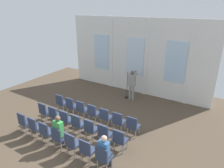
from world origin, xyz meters
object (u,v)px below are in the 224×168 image
Objects in this scene: chair_r0_c3 at (93,112)px; chair_r2_c0 at (24,121)px; chair_r1_c2 at (66,119)px; chair_r2_c3 at (59,136)px; chair_r0_c5 at (119,120)px; chair_r2_c2 at (46,131)px; chair_r1_c5 at (105,133)px; chair_r0_c4 at (105,116)px; chair_r1_c6 at (120,139)px; chair_r2_c5 at (87,149)px; audience_r2_c3 at (60,130)px; audience_r2_c6 at (105,150)px; mic_stand at (127,92)px; chair_r0_c6 at (133,125)px; chair_r2_c1 at (35,126)px; chair_r1_c3 at (78,123)px; chair_r2_c4 at (72,143)px; chair_r0_c0 at (61,102)px; chair_r0_c1 at (71,105)px; chair_r1_c4 at (91,128)px; chair_r0_c2 at (82,108)px; chair_r1_c0 at (45,111)px; chair_r1_c1 at (55,114)px; chair_r2_c6 at (103,157)px; speaker at (132,83)px.

chair_r2_c0 is at bearing -133.19° from chair_r0_c3.
chair_r1_c2 is 1.00× the size of chair_r2_c3.
chair_r0_c5 is 2.95m from chair_r2_c2.
chair_r1_c5 and chair_r2_c3 have the same top height.
chair_r0_c4 is 1.72m from chair_r1_c6.
chair_r2_c5 is at bearing -28.04° from chair_r1_c2.
audience_r2_c6 is (2.02, 0.00, -0.04)m from audience_r2_c3.
chair_r2_c2 is at bearing 180.00° from chair_r2_c5.
mic_stand is 4.35m from chair_r1_c2.
chair_r1_c2 and chair_r2_c5 have the same top height.
chair_r0_c6 and chair_r2_c5 have the same top height.
chair_r1_c3 is at bearing 38.63° from chair_r2_c1.
chair_r2_c5 is at bearing -90.00° from chair_r1_c5.
chair_r0_c4 is 2.19m from audience_r2_c3.
chair_r2_c5 is (0.67, 0.00, 0.00)m from chair_r2_c4.
chair_r0_c3 is (2.02, 0.00, 0.00)m from chair_r0_c0.
chair_r2_c1 is at bearing -90.00° from chair_r0_c1.
chair_r0_c1 is 1.00× the size of chair_r1_c4.
chair_r0_c2 is at bearing 122.04° from chair_r2_c4.
chair_r1_c1 is (0.67, 0.00, 0.00)m from chair_r1_c0.
chair_r1_c6 is at bearing -17.73° from chair_r0_c1.
chair_r0_c5 is at bearing 32.59° from chair_r2_c0.
chair_r0_c1 is 2.15m from chair_r2_c1.
chair_r0_c0 is 1.00× the size of chair_r0_c1.
audience_r2_c6 is at bearing -90.00° from chair_r1_c6.
chair_r0_c6 is at bearing 45.76° from audience_r2_c3.
chair_r1_c1 is 1.72m from chair_r2_c3.
chair_r0_c5 is at bearing 0.00° from chair_r0_c2.
chair_r0_c3 and chair_r0_c5 have the same top height.
chair_r0_c4 is at bearing 180.00° from chair_r0_c6.
chair_r0_c3 is at bearing 0.00° from chair_r0_c0.
chair_r0_c2 and chair_r1_c1 have the same top height.
chair_r2_c6 is at bearing -2.22° from audience_r2_c3.
chair_r2_c1 is at bearing -108.52° from speaker.
chair_r1_c2 is (1.34, 0.00, 0.00)m from chair_r1_c0.
audience_r2_c3 is 1.37m from chair_r2_c5.
chair_r0_c4 is 1.27m from chair_r1_c5.
chair_r1_c1 is at bearing 143.46° from audience_r2_c3.
chair_r0_c5 is 1.00× the size of chair_r1_c5.
chair_r2_c5 is (0.00, -1.07, 0.00)m from chair_r1_c5.
speaker reaches higher than chair_r0_c3.
chair_r0_c2 is 2.25m from chair_r2_c3.
mic_stand is at bearing 162.49° from speaker.
chair_r0_c6 is 1.72m from chair_r1_c4.
chair_r2_c3 is (-2.02, -2.15, 0.00)m from chair_r0_c6.
speaker reaches higher than chair_r0_c4.
chair_r0_c5 is 2.90m from chair_r1_c1.
chair_r1_c4 is at bearing 0.00° from chair_r1_c1.
chair_r1_c5 and chair_r2_c0 have the same top height.
chair_r1_c1 is at bearing 151.96° from chair_r2_c4.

